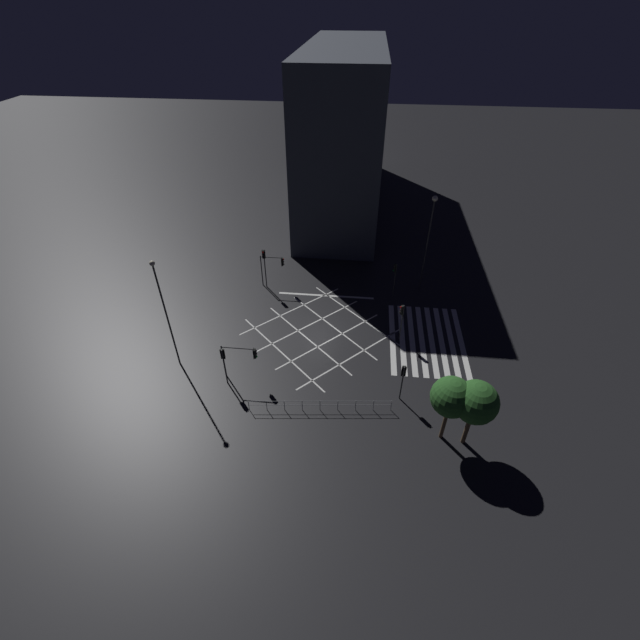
{
  "coord_description": "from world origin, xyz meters",
  "views": [
    {
      "loc": [
        -31.0,
        -3.25,
        26.02
      ],
      "look_at": [
        0.0,
        0.0,
        1.47
      ],
      "focal_mm": 24.0,
      "sensor_mm": 36.0,
      "label": 1
    }
  ],
  "objects_px": {
    "traffic_light_median_south": "(402,315)",
    "traffic_light_se_cross": "(395,274)",
    "traffic_light_nw_main": "(224,359)",
    "traffic_light_nw_cross": "(242,355)",
    "street_lamp_west": "(164,305)",
    "street_tree_near": "(476,402)",
    "traffic_light_ne_cross": "(274,264)",
    "street_tree_far": "(452,397)",
    "street_lamp_east": "(430,226)",
    "traffic_light_ne_main": "(264,261)",
    "traffic_light_sw_main": "(403,376)"
  },
  "relations": [
    {
      "from": "street_tree_near",
      "to": "street_tree_far",
      "type": "height_order",
      "value": "street_tree_near"
    },
    {
      "from": "traffic_light_ne_main",
      "to": "street_tree_far",
      "type": "xyz_separation_m",
      "value": [
        -17.98,
        -16.61,
        1.02
      ]
    },
    {
      "from": "traffic_light_nw_cross",
      "to": "street_tree_near",
      "type": "xyz_separation_m",
      "value": [
        -4.67,
        -17.18,
        1.73
      ]
    },
    {
      "from": "traffic_light_ne_cross",
      "to": "street_lamp_east",
      "type": "distance_m",
      "value": 16.43
    },
    {
      "from": "traffic_light_ne_cross",
      "to": "street_tree_far",
      "type": "distance_m",
      "value": 24.22
    },
    {
      "from": "traffic_light_ne_cross",
      "to": "street_lamp_west",
      "type": "height_order",
      "value": "street_lamp_west"
    },
    {
      "from": "traffic_light_nw_cross",
      "to": "traffic_light_nw_main",
      "type": "relative_size",
      "value": 0.93
    },
    {
      "from": "traffic_light_nw_main",
      "to": "street_lamp_west",
      "type": "distance_m",
      "value": 6.25
    },
    {
      "from": "traffic_light_ne_cross",
      "to": "street_tree_far",
      "type": "bearing_deg",
      "value": -49.4
    },
    {
      "from": "traffic_light_sw_main",
      "to": "traffic_light_median_south",
      "type": "height_order",
      "value": "traffic_light_median_south"
    },
    {
      "from": "traffic_light_nw_cross",
      "to": "street_lamp_east",
      "type": "bearing_deg",
      "value": 44.06
    },
    {
      "from": "street_tree_near",
      "to": "street_lamp_west",
      "type": "bearing_deg",
      "value": 76.18
    },
    {
      "from": "traffic_light_nw_cross",
      "to": "traffic_light_sw_main",
      "type": "bearing_deg",
      "value": -4.08
    },
    {
      "from": "street_lamp_west",
      "to": "street_tree_near",
      "type": "xyz_separation_m",
      "value": [
        -5.72,
        -23.25,
        -2.02
      ]
    },
    {
      "from": "street_lamp_east",
      "to": "street_tree_near",
      "type": "relative_size",
      "value": 1.8
    },
    {
      "from": "traffic_light_ne_cross",
      "to": "traffic_light_ne_main",
      "type": "xyz_separation_m",
      "value": [
        -0.37,
        0.89,
        0.53
      ]
    },
    {
      "from": "traffic_light_median_south",
      "to": "traffic_light_se_cross",
      "type": "height_order",
      "value": "traffic_light_se_cross"
    },
    {
      "from": "street_tree_near",
      "to": "traffic_light_nw_cross",
      "type": "bearing_deg",
      "value": 74.79
    },
    {
      "from": "traffic_light_ne_main",
      "to": "street_lamp_west",
      "type": "xyz_separation_m",
      "value": [
        -12.55,
        5.1,
        3.04
      ]
    },
    {
      "from": "traffic_light_ne_main",
      "to": "street_lamp_east",
      "type": "relative_size",
      "value": 0.44
    },
    {
      "from": "street_tree_near",
      "to": "street_tree_far",
      "type": "xyz_separation_m",
      "value": [
        0.29,
        1.53,
        0.0
      ]
    },
    {
      "from": "street_lamp_west",
      "to": "traffic_light_se_cross",
      "type": "bearing_deg",
      "value": -57.21
    },
    {
      "from": "traffic_light_nw_main",
      "to": "traffic_light_se_cross",
      "type": "relative_size",
      "value": 0.9
    },
    {
      "from": "traffic_light_median_south",
      "to": "street_tree_near",
      "type": "bearing_deg",
      "value": 110.83
    },
    {
      "from": "traffic_light_nw_cross",
      "to": "street_tree_near",
      "type": "height_order",
      "value": "street_tree_near"
    },
    {
      "from": "traffic_light_sw_main",
      "to": "street_lamp_west",
      "type": "height_order",
      "value": "street_lamp_west"
    },
    {
      "from": "traffic_light_median_south",
      "to": "traffic_light_se_cross",
      "type": "relative_size",
      "value": 0.94
    },
    {
      "from": "traffic_light_se_cross",
      "to": "street_tree_near",
      "type": "bearing_deg",
      "value": 104.56
    },
    {
      "from": "traffic_light_nw_main",
      "to": "traffic_light_median_south",
      "type": "distance_m",
      "value": 15.93
    },
    {
      "from": "traffic_light_nw_cross",
      "to": "street_lamp_west",
      "type": "height_order",
      "value": "street_lamp_west"
    },
    {
      "from": "traffic_light_nw_main",
      "to": "traffic_light_median_south",
      "type": "height_order",
      "value": "traffic_light_median_south"
    },
    {
      "from": "traffic_light_ne_cross",
      "to": "traffic_light_ne_main",
      "type": "relative_size",
      "value": 0.81
    },
    {
      "from": "traffic_light_ne_cross",
      "to": "traffic_light_median_south",
      "type": "xyz_separation_m",
      "value": [
        -7.61,
        -13.07,
        0.04
      ]
    },
    {
      "from": "traffic_light_ne_cross",
      "to": "traffic_light_se_cross",
      "type": "bearing_deg",
      "value": -4.1
    },
    {
      "from": "traffic_light_nw_cross",
      "to": "traffic_light_nw_main",
      "type": "xyz_separation_m",
      "value": [
        -0.7,
        1.29,
        0.11
      ]
    },
    {
      "from": "traffic_light_sw_main",
      "to": "street_tree_near",
      "type": "height_order",
      "value": "street_tree_near"
    },
    {
      "from": "traffic_light_se_cross",
      "to": "street_lamp_west",
      "type": "bearing_deg",
      "value": 32.79
    },
    {
      "from": "traffic_light_ne_main",
      "to": "street_tree_far",
      "type": "bearing_deg",
      "value": 42.74
    },
    {
      "from": "traffic_light_sw_main",
      "to": "street_lamp_west",
      "type": "xyz_separation_m",
      "value": [
        1.96,
        18.87,
        3.78
      ]
    },
    {
      "from": "traffic_light_sw_main",
      "to": "traffic_light_ne_main",
      "type": "bearing_deg",
      "value": 43.5
    },
    {
      "from": "street_lamp_west",
      "to": "traffic_light_median_south",
      "type": "bearing_deg",
      "value": -74.43
    },
    {
      "from": "traffic_light_sw_main",
      "to": "street_tree_near",
      "type": "bearing_deg",
      "value": -130.63
    },
    {
      "from": "traffic_light_nw_cross",
      "to": "traffic_light_se_cross",
      "type": "distance_m",
      "value": 18.14
    },
    {
      "from": "traffic_light_nw_main",
      "to": "traffic_light_nw_cross",
      "type": "bearing_deg",
      "value": -61.72
    },
    {
      "from": "street_lamp_east",
      "to": "street_tree_far",
      "type": "bearing_deg",
      "value": -179.95
    },
    {
      "from": "traffic_light_sw_main",
      "to": "traffic_light_se_cross",
      "type": "height_order",
      "value": "traffic_light_se_cross"
    },
    {
      "from": "traffic_light_ne_main",
      "to": "traffic_light_nw_main",
      "type": "xyz_separation_m",
      "value": [
        -14.29,
        0.33,
        -0.61
      ]
    },
    {
      "from": "traffic_light_median_south",
      "to": "traffic_light_ne_cross",
      "type": "bearing_deg",
      "value": -30.21
    },
    {
      "from": "traffic_light_ne_cross",
      "to": "traffic_light_nw_main",
      "type": "bearing_deg",
      "value": -94.74
    },
    {
      "from": "street_tree_near",
      "to": "traffic_light_median_south",
      "type": "bearing_deg",
      "value": 20.83
    }
  ]
}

